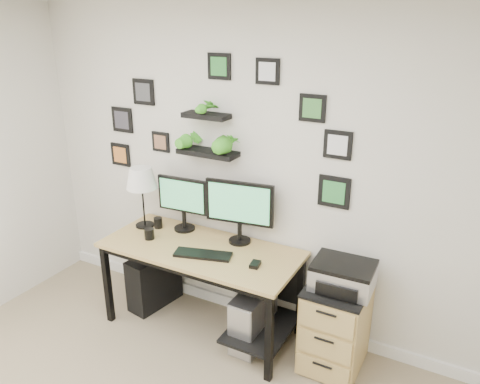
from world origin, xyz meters
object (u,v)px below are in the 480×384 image
Objects in this scene: table_lamp at (141,180)px; pc_tower_grey at (253,318)px; file_cabinet at (335,325)px; mug at (149,234)px; monitor_left at (183,200)px; monitor_right at (239,207)px; desk at (207,260)px; printer at (343,276)px; pc_tower_black at (154,280)px.

pc_tower_grey is at bearing -5.32° from table_lamp.
file_cabinet is at bearing 7.53° from pc_tower_grey.
monitor_left is at bearing 61.75° from mug.
file_cabinet is at bearing -8.71° from monitor_right.
file_cabinet is (1.75, -0.02, -0.84)m from table_lamp.
monitor_left is at bearing 152.18° from desk.
monitor_right is 0.89m from pc_tower_grey.
file_cabinet reaches higher than pc_tower_grey.
monitor_left is (-0.34, 0.18, 0.40)m from desk.
monitor_right is 0.96m from printer.
pc_tower_grey is 0.65m from file_cabinet.
desk is at bearing -6.52° from table_lamp.
printer is (0.66, 0.08, 0.54)m from pc_tower_grey.
desk reaches higher than pc_tower_black.
table_lamp reaches higher than monitor_right.
monitor_right reaches higher than monitor_left.
mug is 0.19× the size of pc_tower_grey.
desk is 0.72m from pc_tower_black.
table_lamp is (-0.88, -0.11, 0.12)m from monitor_right.
file_cabinet is (1.07, 0.06, -0.29)m from desk.
table_lamp is 0.94m from pc_tower_black.
pc_tower_grey is (0.77, -0.20, -0.79)m from monitor_left.
table_lamp reaches higher than printer.
monitor_left is 5.16× the size of mug.
desk is 0.59m from pc_tower_grey.
printer is (1.70, 0.00, 0.52)m from pc_tower_black.
monitor_right is 1.15× the size of pc_tower_black.
mug is (-0.49, -0.10, 0.17)m from desk.
mug is at bearing -156.60° from monitor_right.
printer is (0.90, -0.14, -0.29)m from monitor_right.
printer is at bearing -13.20° from file_cabinet.
monitor_left is at bearing -178.49° from monitor_right.
pc_tower_grey is (1.12, -0.10, -0.95)m from table_lamp.
desk is at bearing -27.82° from monitor_left.
table_lamp is (-0.35, -0.10, 0.16)m from monitor_left.
printer reaches higher than pc_tower_black.
monitor_right is 1.14m from file_cabinet.
table_lamp is at bearing 171.04° from pc_tower_black.
monitor_right is 1.15m from pc_tower_black.
mug is at bearing -118.25° from monitor_left.
file_cabinet is (1.56, 0.16, -0.46)m from mug.
pc_tower_grey is at bearing 4.78° from mug.
monitor_left is 0.83m from pc_tower_black.
mug is 1.59m from printer.
desk is 0.55m from monitor_left.
table_lamp is 0.47m from mug.
desk is at bearing -176.89° from file_cabinet.
printer is (0.03, -0.01, 0.43)m from file_cabinet.
mug is at bearing -175.22° from pc_tower_grey.
monitor_left reaches higher than printer.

